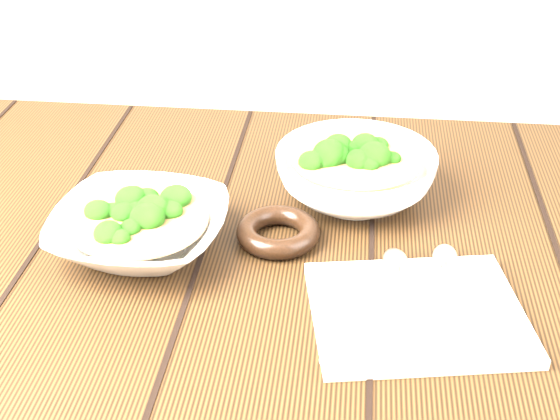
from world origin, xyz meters
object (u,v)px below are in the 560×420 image
soup_bowl_back (355,173)px  trivet (278,232)px  soup_bowl_front (140,229)px  napkin (417,313)px  table (225,326)px

soup_bowl_back → trivet: soup_bowl_back is taller
soup_bowl_front → trivet: bearing=11.9°
trivet → soup_bowl_front: bearing=-168.1°
soup_bowl_front → trivet: soup_bowl_front is taller
soup_bowl_front → napkin: size_ratio=0.99×
table → soup_bowl_back: soup_bowl_back is taller
soup_bowl_back → napkin: (0.07, -0.24, -0.03)m
soup_bowl_front → napkin: (0.32, -0.10, -0.02)m
soup_bowl_front → soup_bowl_back: 0.29m
soup_bowl_front → napkin: bearing=-16.4°
soup_bowl_back → trivet: (-0.09, -0.12, -0.02)m
table → soup_bowl_front: bearing=-174.5°
table → soup_bowl_back: 0.26m
trivet → napkin: (0.16, -0.13, -0.01)m
soup_bowl_back → trivet: 0.15m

